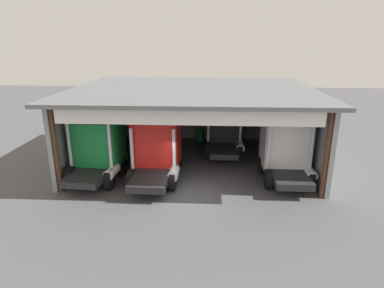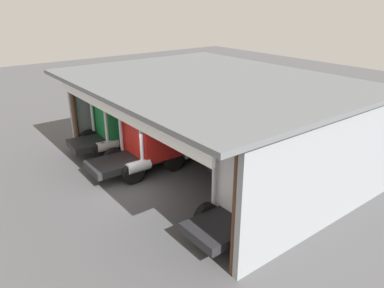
{
  "view_description": "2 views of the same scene",
  "coord_description": "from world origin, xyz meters",
  "px_view_note": "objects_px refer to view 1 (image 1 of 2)",
  "views": [
    {
      "loc": [
        0.99,
        -15.19,
        7.69
      ],
      "look_at": [
        0.0,
        3.61,
        1.63
      ],
      "focal_mm": 30.7,
      "sensor_mm": 36.0,
      "label": 1
    },
    {
      "loc": [
        13.52,
        -6.77,
        8.52
      ],
      "look_at": [
        0.0,
        3.61,
        1.63
      ],
      "focal_mm": 33.96,
      "sensor_mm": 36.0,
      "label": 2
    }
  ],
  "objects_px": {
    "truck_white_center_right_bay": "(286,146)",
    "oil_drum": "(200,135)",
    "truck_green_center_bay": "(98,148)",
    "tool_cart": "(157,138)",
    "truck_black_center_left_bay": "(224,126)",
    "truck_red_left_bay": "(157,146)"
  },
  "relations": [
    {
      "from": "truck_white_center_right_bay",
      "to": "oil_drum",
      "type": "relative_size",
      "value": 4.79
    },
    {
      "from": "truck_green_center_bay",
      "to": "tool_cart",
      "type": "xyz_separation_m",
      "value": [
        2.26,
        6.53,
        -1.3
      ]
    },
    {
      "from": "truck_white_center_right_bay",
      "to": "truck_black_center_left_bay",
      "type": "bearing_deg",
      "value": 125.22
    },
    {
      "from": "truck_black_center_left_bay",
      "to": "truck_white_center_right_bay",
      "type": "xyz_separation_m",
      "value": [
        3.24,
        -4.55,
        0.05
      ]
    },
    {
      "from": "truck_green_center_bay",
      "to": "truck_red_left_bay",
      "type": "distance_m",
      "value": 3.3
    },
    {
      "from": "truck_red_left_bay",
      "to": "truck_black_center_left_bay",
      "type": "bearing_deg",
      "value": 51.03
    },
    {
      "from": "truck_black_center_left_bay",
      "to": "truck_green_center_bay",
      "type": "bearing_deg",
      "value": -143.84
    },
    {
      "from": "truck_green_center_bay",
      "to": "tool_cart",
      "type": "height_order",
      "value": "truck_green_center_bay"
    },
    {
      "from": "tool_cart",
      "to": "truck_red_left_bay",
      "type": "bearing_deg",
      "value": -80.66
    },
    {
      "from": "truck_black_center_left_bay",
      "to": "tool_cart",
      "type": "height_order",
      "value": "truck_black_center_left_bay"
    },
    {
      "from": "truck_green_center_bay",
      "to": "truck_black_center_left_bay",
      "type": "xyz_separation_m",
      "value": [
        7.3,
        5.01,
        0.12
      ]
    },
    {
      "from": "truck_black_center_left_bay",
      "to": "truck_white_center_right_bay",
      "type": "relative_size",
      "value": 1.17
    },
    {
      "from": "truck_red_left_bay",
      "to": "truck_black_center_left_bay",
      "type": "relative_size",
      "value": 1.0
    },
    {
      "from": "truck_green_center_bay",
      "to": "truck_black_center_left_bay",
      "type": "height_order",
      "value": "truck_black_center_left_bay"
    },
    {
      "from": "oil_drum",
      "to": "truck_black_center_left_bay",
      "type": "bearing_deg",
      "value": -55.37
    },
    {
      "from": "oil_drum",
      "to": "tool_cart",
      "type": "height_order",
      "value": "tool_cart"
    },
    {
      "from": "truck_red_left_bay",
      "to": "truck_black_center_left_bay",
      "type": "distance_m",
      "value": 6.21
    },
    {
      "from": "truck_red_left_bay",
      "to": "truck_white_center_right_bay",
      "type": "relative_size",
      "value": 1.17
    },
    {
      "from": "truck_red_left_bay",
      "to": "tool_cart",
      "type": "xyz_separation_m",
      "value": [
        -1.03,
        6.25,
        -1.38
      ]
    },
    {
      "from": "truck_red_left_bay",
      "to": "oil_drum",
      "type": "distance_m",
      "value": 7.8
    },
    {
      "from": "truck_black_center_left_bay",
      "to": "oil_drum",
      "type": "xyz_separation_m",
      "value": [
        -1.8,
        2.6,
        -1.47
      ]
    },
    {
      "from": "truck_white_center_right_bay",
      "to": "truck_green_center_bay",
      "type": "bearing_deg",
      "value": -177.73
    }
  ]
}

